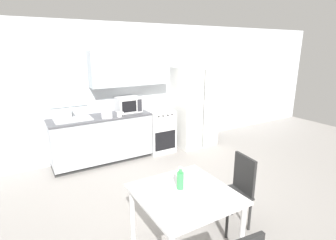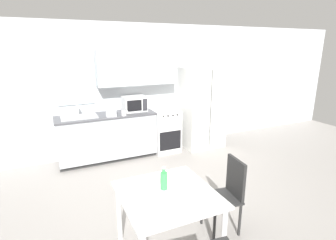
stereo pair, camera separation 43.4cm
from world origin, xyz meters
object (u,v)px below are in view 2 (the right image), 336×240
object	(u,v)px
oven_range	(164,130)
dining_table	(167,202)
refrigerator	(201,107)
coffee_mug	(124,113)
dining_chair_side	(229,190)
drink_bottle	(164,180)
microwave	(134,104)

from	to	relation	value
oven_range	dining_table	bearing A→B (deg)	-113.18
refrigerator	coffee_mug	size ratio (longest dim) A/B	13.99
coffee_mug	dining_chair_side	bearing A→B (deg)	-77.04
dining_table	dining_chair_side	distance (m)	0.87
coffee_mug	refrigerator	bearing A→B (deg)	4.46
oven_range	dining_table	xyz separation A→B (m)	(-1.21, -2.82, 0.19)
dining_table	dining_chair_side	size ratio (longest dim) A/B	1.06
oven_range	drink_bottle	distance (m)	3.00
microwave	dining_chair_side	size ratio (longest dim) A/B	0.50
oven_range	microwave	world-z (taller)	microwave
refrigerator	drink_bottle	size ratio (longest dim) A/B	7.02
microwave	coffee_mug	size ratio (longest dim) A/B	3.64
microwave	dining_table	world-z (taller)	microwave
dining_table	dining_chair_side	bearing A→B (deg)	5.14
oven_range	refrigerator	xyz separation A→B (m)	(0.90, -0.06, 0.44)
microwave	refrigerator	bearing A→B (deg)	-5.74
coffee_mug	dining_chair_side	world-z (taller)	coffee_mug
oven_range	refrigerator	size ratio (longest dim) A/B	0.51
coffee_mug	drink_bottle	size ratio (longest dim) A/B	0.50
refrigerator	dining_table	size ratio (longest dim) A/B	1.83
microwave	drink_bottle	xyz separation A→B (m)	(-0.57, -2.82, -0.23)
dining_chair_side	oven_range	bearing A→B (deg)	-0.51
microwave	dining_table	size ratio (longest dim) A/B	0.47
dining_chair_side	drink_bottle	distance (m)	0.92
refrigerator	dining_chair_side	bearing A→B (deg)	-114.97
microwave	coffee_mug	distance (m)	0.43
refrigerator	oven_range	bearing A→B (deg)	176.42
microwave	dining_chair_side	xyz separation A→B (m)	(0.29, -2.84, -0.55)
dining_chair_side	microwave	bearing A→B (deg)	12.45
refrigerator	dining_chair_side	size ratio (longest dim) A/B	1.93
coffee_mug	drink_bottle	bearing A→B (deg)	-96.19
refrigerator	coffee_mug	xyz separation A→B (m)	(-1.83, -0.14, 0.09)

